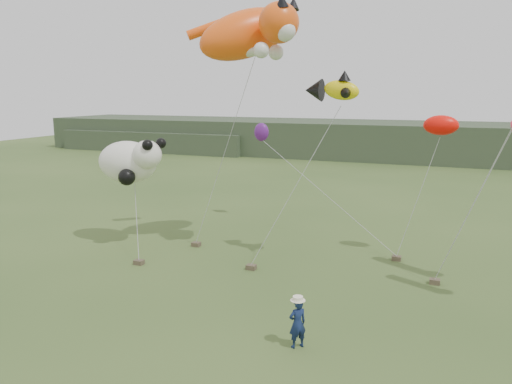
# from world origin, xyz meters

# --- Properties ---
(ground) EXTENTS (120.00, 120.00, 0.00)m
(ground) POSITION_xyz_m (0.00, 0.00, 0.00)
(ground) COLOR #385123
(ground) RESTS_ON ground
(headland) EXTENTS (90.00, 13.00, 4.00)m
(headland) POSITION_xyz_m (-3.11, 44.69, 1.92)
(headland) COLOR #2D3D28
(headland) RESTS_ON ground
(festival_attendant) EXTENTS (0.64, 0.64, 1.49)m
(festival_attendant) POSITION_xyz_m (1.59, -1.07, 0.75)
(festival_attendant) COLOR #132047
(festival_attendant) RESTS_ON ground
(sandbag_anchors) EXTENTS (12.46, 4.98, 0.20)m
(sandbag_anchors) POSITION_xyz_m (-1.25, 5.59, 0.10)
(sandbag_anchors) COLOR brown
(sandbag_anchors) RESTS_ON ground
(cat_kite) EXTENTS (6.02, 4.96, 3.31)m
(cat_kite) POSITION_xyz_m (-3.07, 7.03, 9.92)
(cat_kite) COLOR #FF5611
(cat_kite) RESTS_ON ground
(fish_kite) EXTENTS (2.44, 1.62, 1.27)m
(fish_kite) POSITION_xyz_m (0.65, 6.39, 7.47)
(fish_kite) COLOR yellow
(fish_kite) RESTS_ON ground
(panda_kite) EXTENTS (3.57, 2.31, 2.22)m
(panda_kite) POSITION_xyz_m (-8.90, 5.82, 4.11)
(panda_kite) COLOR white
(panda_kite) RESTS_ON ground
(misc_kites) EXTENTS (10.88, 4.72, 1.81)m
(misc_kites) POSITION_xyz_m (1.68, 10.07, 5.69)
(misc_kites) COLOR #FF0E06
(misc_kites) RESTS_ON ground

